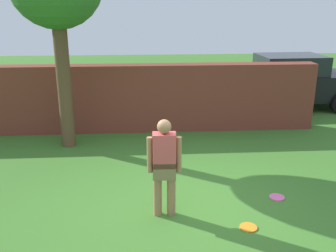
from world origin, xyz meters
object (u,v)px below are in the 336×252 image
(person, at_px, (164,164))
(car, at_px, (289,82))
(frisbee_orange, at_px, (248,227))
(frisbee_pink, at_px, (277,197))

(person, relative_size, car, 0.38)
(car, distance_m, frisbee_orange, 7.62)
(person, xyz_separation_m, frisbee_pink, (2.03, 0.42, -0.89))
(person, relative_size, frisbee_orange, 6.00)
(car, distance_m, frisbee_pink, 6.50)
(frisbee_orange, bearing_deg, frisbee_pink, 49.88)
(car, height_order, frisbee_pink, car)
(person, relative_size, frisbee_pink, 6.00)
(person, bearing_deg, car, -122.30)
(person, bearing_deg, frisbee_orange, 161.41)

